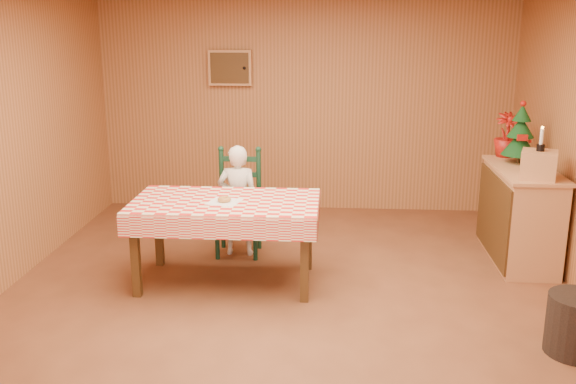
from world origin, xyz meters
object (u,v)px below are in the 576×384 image
Objects in this scene: seated_child at (238,200)px; crate at (539,165)px; dining_table at (226,209)px; ladder_chair at (239,205)px; shelf_unit at (519,215)px; christmas_tree at (520,135)px.

crate is at bearing 172.55° from seated_child.
seated_child is at bearing 90.00° from dining_table.
shelf_unit is (2.77, -0.02, -0.04)m from ladder_chair.
crate is at bearing -8.60° from ladder_chair.
christmas_tree reaches higher than shelf_unit.
crate is at bearing -88.77° from shelf_unit.
seated_child is 2.84m from crate.
christmas_tree reaches higher than dining_table.
dining_table is 2.83m from crate.
crate reaches higher than dining_table.
dining_table is at bearing -164.52° from shelf_unit.
shelf_unit is at bearing 15.48° from dining_table.
ladder_chair is at bearing 171.40° from crate.
christmas_tree reaches higher than ladder_chair.
ladder_chair is 2.77m from shelf_unit.
dining_table is at bearing -159.90° from christmas_tree.
seated_child is at bearing 172.55° from crate.
dining_table is at bearing -172.48° from crate.
dining_table is 3.00m from christmas_tree.
ladder_chair is at bearing -90.00° from seated_child.
crate reaches higher than seated_child.
christmas_tree is at bearing 90.00° from crate.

